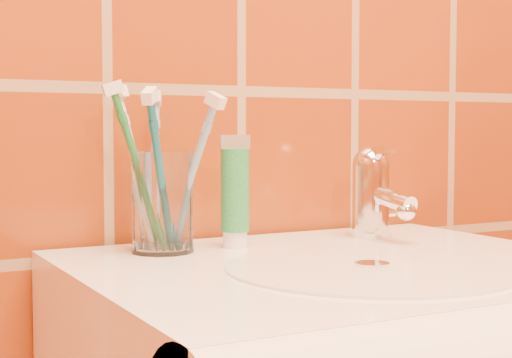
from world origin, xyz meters
TOP-DOWN VIEW (x-y plane):
  - glass_tumbler at (-0.15, 1.11)m, footprint 0.09×0.09m
  - toothpaste_tube at (-0.06, 1.10)m, footprint 0.04×0.03m
  - faucet at (0.14, 1.09)m, footprint 0.05×0.11m
  - toothbrush_0 at (-0.13, 1.08)m, footprint 0.11×0.17m
  - toothbrush_1 at (-0.17, 1.13)m, footprint 0.11×0.13m
  - toothbrush_2 at (-0.16, 1.08)m, footprint 0.14×0.16m
  - toothbrush_3 at (-0.18, 1.10)m, footprint 0.10×0.09m
  - toothbrush_4 at (-0.15, 1.14)m, footprint 0.10×0.14m

SIDE VIEW (x-z plane):
  - glass_tumbler at x=-0.15m, z-range 0.85..0.97m
  - toothpaste_tube at x=-0.06m, z-range 0.85..0.98m
  - faucet at x=0.14m, z-range 0.85..0.97m
  - toothbrush_0 at x=-0.13m, z-range 0.84..1.04m
  - toothbrush_2 at x=-0.16m, z-range 0.84..1.04m
  - toothbrush_4 at x=-0.15m, z-range 0.84..1.05m
  - toothbrush_1 at x=-0.17m, z-range 0.84..1.05m
  - toothbrush_3 at x=-0.18m, z-range 0.85..1.05m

